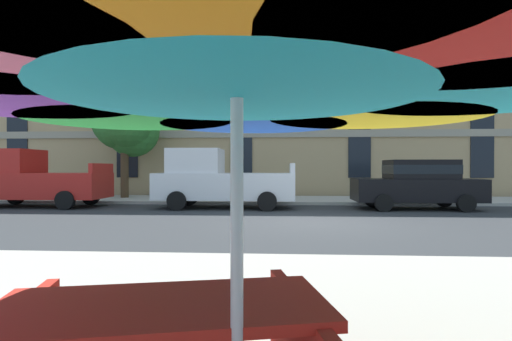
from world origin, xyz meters
TOP-DOWN VIEW (x-y plane):
  - ground_plane at (0.00, 0.00)m, footprint 120.00×120.00m
  - sidewalk_far at (0.00, 6.80)m, footprint 56.00×3.60m
  - apartment_building at (0.00, 14.99)m, footprint 47.10×12.08m
  - pickup_red at (-10.45, 3.70)m, footprint 5.10×2.12m
  - pickup_white at (-3.25, 3.70)m, footprint 5.10×2.12m
  - sedan_black at (3.95, 3.70)m, footprint 4.40×1.98m
  - street_tree_left at (-8.20, 7.18)m, footprint 3.18×3.08m
  - patio_umbrella at (-1.19, -9.00)m, footprint 3.68×3.68m

SIDE VIEW (x-z plane):
  - ground_plane at x=0.00m, z-range 0.00..0.00m
  - sidewalk_far at x=0.00m, z-range 0.00..0.12m
  - sedan_black at x=3.95m, z-range 0.06..1.84m
  - pickup_red at x=-10.45m, z-range -0.07..2.13m
  - pickup_white at x=-3.25m, z-range -0.07..2.13m
  - patio_umbrella at x=-1.19m, z-range 0.88..3.31m
  - street_tree_left at x=-8.20m, z-range 0.91..6.08m
  - apartment_building at x=0.00m, z-range 0.00..16.00m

